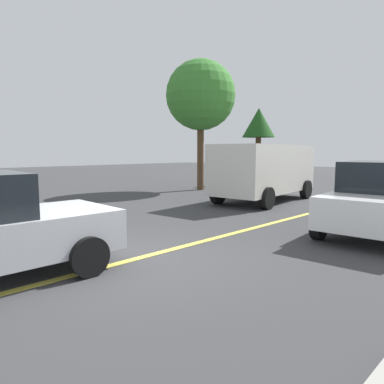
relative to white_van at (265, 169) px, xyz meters
name	(u,v)px	position (x,y,z in m)	size (l,w,h in m)	color
ground_plane	(115,265)	(-8.44, -2.60, -1.27)	(80.00, 80.00, 0.00)	#38383A
lane_marking_centre	(226,235)	(-5.44, -2.60, -1.26)	(28.00, 0.16, 0.01)	#E0D14C
white_van	(265,169)	(0.00, 0.00, 0.00)	(5.40, 2.75, 2.20)	silver
car_white_approaching	(381,199)	(-2.77, -5.06, -0.42)	(4.06, 2.41, 1.71)	white
tree_left_verge	(259,124)	(5.94, 4.49, 2.30)	(1.94, 1.94, 4.53)	#513823
tree_centre_verge	(201,96)	(1.07, 4.59, 3.43)	(3.46, 3.46, 6.46)	#513823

